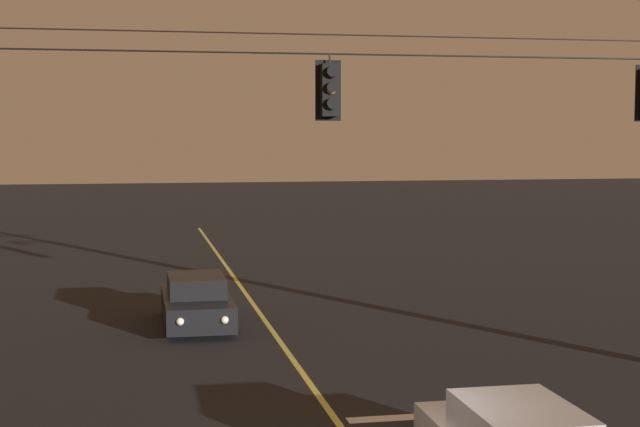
# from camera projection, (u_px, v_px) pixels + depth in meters

# --- Properties ---
(lane_centre_stripe) EXTENTS (0.14, 60.00, 0.01)m
(lane_centre_stripe) POSITION_uv_depth(u_px,v_px,m) (282.00, 344.00, 23.99)
(lane_centre_stripe) COLOR #D1C64C
(lane_centre_stripe) RESTS_ON ground
(stop_bar_paint) EXTENTS (3.40, 0.36, 0.01)m
(stop_bar_paint) POSITION_uv_depth(u_px,v_px,m) (436.00, 415.00, 17.90)
(stop_bar_paint) COLOR silver
(stop_bar_paint) RESTS_ON ground
(signal_span_assembly) EXTENTS (20.52, 0.32, 8.11)m
(signal_span_assembly) POSITION_uv_depth(u_px,v_px,m) (330.00, 190.00, 17.77)
(signal_span_assembly) COLOR #423021
(signal_span_assembly) RESTS_ON ground
(traffic_light_left_inner) EXTENTS (0.48, 0.41, 1.22)m
(traffic_light_left_inner) POSITION_uv_depth(u_px,v_px,m) (330.00, 90.00, 17.59)
(traffic_light_left_inner) COLOR black
(car_oncoming_lead) EXTENTS (1.80, 4.42, 1.39)m
(car_oncoming_lead) POSITION_uv_depth(u_px,v_px,m) (197.00, 303.00, 26.18)
(car_oncoming_lead) COLOR black
(car_oncoming_lead) RESTS_ON ground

